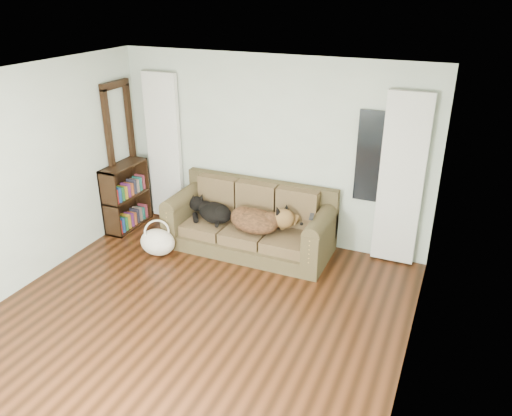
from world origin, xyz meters
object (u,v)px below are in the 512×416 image
at_px(dog_shepherd, 258,221).
at_px(tote_bag, 158,244).
at_px(sofa, 249,220).
at_px(bookshelf, 126,196).
at_px(dog_black_lab, 213,211).

bearing_deg(dog_shepherd, tote_bag, 35.57).
bearing_deg(sofa, dog_shepherd, -25.04).
distance_m(sofa, bookshelf, 1.99).
relative_size(dog_black_lab, tote_bag, 1.18).
height_order(dog_shepherd, bookshelf, bookshelf).
height_order(sofa, dog_shepherd, sofa).
height_order(sofa, dog_black_lab, sofa).
xyz_separation_m(dog_black_lab, dog_shepherd, (0.73, -0.07, 0.01)).
relative_size(sofa, tote_bag, 4.56).
bearing_deg(bookshelf, sofa, -0.33).
xyz_separation_m(dog_black_lab, bookshelf, (-1.44, -0.07, 0.02)).
distance_m(dog_black_lab, dog_shepherd, 0.73).
xyz_separation_m(sofa, bookshelf, (-1.99, -0.08, 0.05)).
distance_m(tote_bag, bookshelf, 1.12).
relative_size(tote_bag, bookshelf, 0.50).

